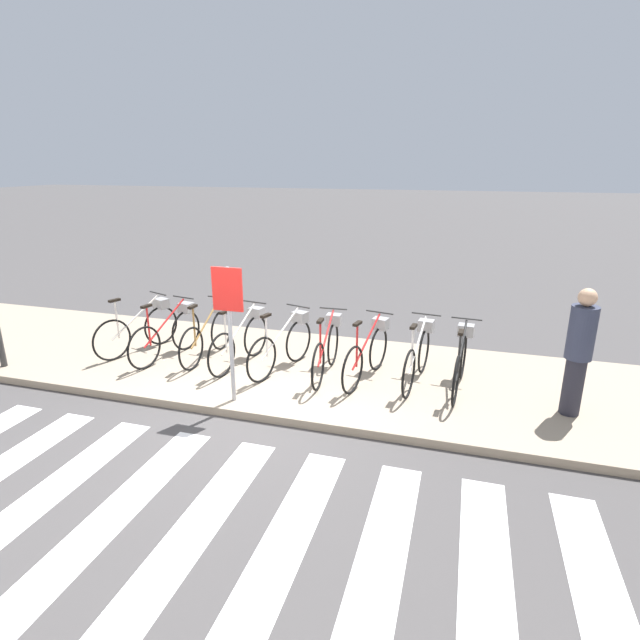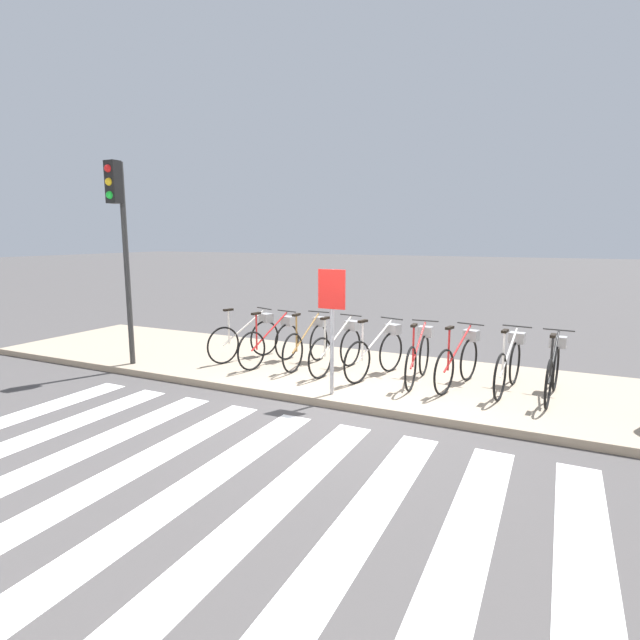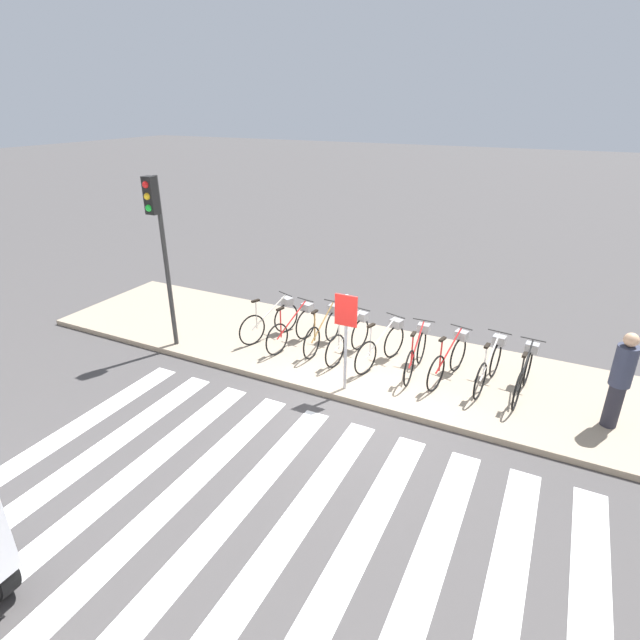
{
  "view_description": "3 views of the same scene",
  "coord_description": "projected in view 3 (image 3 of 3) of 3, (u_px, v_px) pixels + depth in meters",
  "views": [
    {
      "loc": [
        2.75,
        -5.61,
        3.41
      ],
      "look_at": [
        0.94,
        0.51,
        1.38
      ],
      "focal_mm": 28.0,
      "sensor_mm": 36.0,
      "label": 1
    },
    {
      "loc": [
        2.82,
        -6.54,
        2.56
      ],
      "look_at": [
        -1.06,
        1.47,
        1.06
      ],
      "focal_mm": 28.0,
      "sensor_mm": 36.0,
      "label": 2
    },
    {
      "loc": [
        3.03,
        -7.41,
        5.27
      ],
      "look_at": [
        -1.19,
        1.02,
        1.12
      ],
      "focal_mm": 28.0,
      "sensor_mm": 36.0,
      "label": 3
    }
  ],
  "objects": [
    {
      "name": "sidewalk",
      "position": [
        383.0,
        363.0,
        10.8
      ],
      "size": [
        16.46,
        3.41,
        0.12
      ],
      "color": "gray",
      "rests_on": "ground_plane"
    },
    {
      "name": "road_crosswalk",
      "position": [
        196.0,
        602.0,
        5.71
      ],
      "size": [
        8.55,
        8.0,
        0.01
      ],
      "color": "silver",
      "rests_on": "ground_plane"
    },
    {
      "name": "parked_bicycle_4",
      "position": [
        383.0,
        344.0,
        10.48
      ],
      "size": [
        0.61,
        1.68,
        1.06
      ],
      "color": "black",
      "rests_on": "sidewalk"
    },
    {
      "name": "parked_bicycle_1",
      "position": [
        294.0,
        327.0,
        11.3
      ],
      "size": [
        0.5,
        1.71,
        1.06
      ],
      "color": "black",
      "rests_on": "sidewalk"
    },
    {
      "name": "ground_plane",
      "position": [
        352.0,
        405.0,
        9.43
      ],
      "size": [
        120.0,
        120.0,
        0.0
      ],
      "primitive_type": "plane",
      "color": "#423F3F"
    },
    {
      "name": "parked_bicycle_7",
      "position": [
        490.0,
        364.0,
        9.7
      ],
      "size": [
        0.46,
        1.73,
        1.06
      ],
      "color": "black",
      "rests_on": "sidewalk"
    },
    {
      "name": "parked_bicycle_0",
      "position": [
        272.0,
        319.0,
        11.68
      ],
      "size": [
        0.71,
        1.64,
        1.06
      ],
      "color": "black",
      "rests_on": "sidewalk"
    },
    {
      "name": "sign_post",
      "position": [
        346.0,
        326.0,
        9.2
      ],
      "size": [
        0.44,
        0.07,
        1.95
      ],
      "color": "#99999E",
      "rests_on": "sidewalk"
    },
    {
      "name": "traffic_light",
      "position": [
        158.0,
        229.0,
        10.36
      ],
      "size": [
        0.24,
        0.4,
        3.78
      ],
      "color": "#2D2D2D",
      "rests_on": "sidewalk"
    },
    {
      "name": "parked_bicycle_3",
      "position": [
        350.0,
        337.0,
        10.8
      ],
      "size": [
        0.46,
        1.72,
        1.06
      ],
      "color": "black",
      "rests_on": "sidewalk"
    },
    {
      "name": "parked_bicycle_5",
      "position": [
        417.0,
        351.0,
        10.19
      ],
      "size": [
        0.46,
        1.74,
        1.06
      ],
      "color": "black",
      "rests_on": "sidewalk"
    },
    {
      "name": "pedestrian",
      "position": [
        621.0,
        378.0,
        8.27
      ],
      "size": [
        0.34,
        0.34,
        1.76
      ],
      "color": "#23232D",
      "rests_on": "sidewalk"
    },
    {
      "name": "parked_bicycle_8",
      "position": [
        524.0,
        373.0,
        9.38
      ],
      "size": [
        0.46,
        1.73,
        1.06
      ],
      "color": "black",
      "rests_on": "sidewalk"
    },
    {
      "name": "parked_bicycle_6",
      "position": [
        450.0,
        358.0,
        9.93
      ],
      "size": [
        0.53,
        1.7,
        1.06
      ],
      "color": "black",
      "rests_on": "sidewalk"
    },
    {
      "name": "parked_bicycle_2",
      "position": [
        325.0,
        329.0,
        11.18
      ],
      "size": [
        0.46,
        1.74,
        1.06
      ],
      "color": "black",
      "rests_on": "sidewalk"
    }
  ]
}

